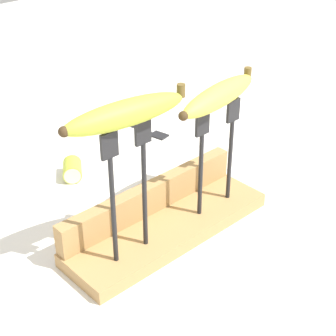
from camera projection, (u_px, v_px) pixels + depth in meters
name	position (u px, v px, depth m)	size (l,w,h in m)	color
ground_plane	(168.00, 233.00, 0.88)	(3.00, 3.00, 0.00)	silver
wooden_board	(168.00, 228.00, 0.88)	(0.35, 0.11, 0.02)	#A87F4C
board_backstop	(150.00, 198.00, 0.89)	(0.35, 0.02, 0.05)	#A87F4C
fork_stand_left	(128.00, 181.00, 0.75)	(0.08, 0.01, 0.21)	black
fork_stand_right	(217.00, 148.00, 0.86)	(0.09, 0.01, 0.18)	black
banana_raised_left	(125.00, 113.00, 0.70)	(0.19, 0.06, 0.04)	#B2C138
banana_raised_right	(219.00, 95.00, 0.81)	(0.18, 0.07, 0.04)	#DBD147
fork_fallen_near	(143.00, 129.00, 1.20)	(0.05, 0.17, 0.01)	black
banana_chunk_near	(72.00, 170.00, 1.02)	(0.06, 0.06, 0.03)	#B2C138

